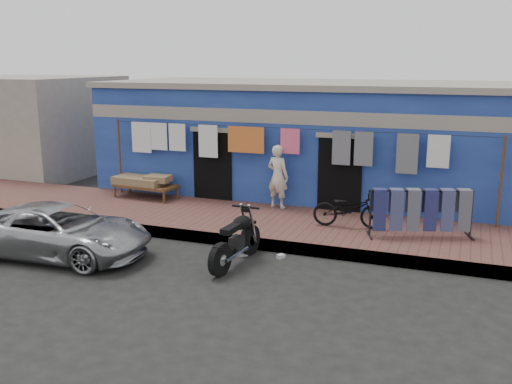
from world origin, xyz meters
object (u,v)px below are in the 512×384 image
Objects in this scene: bicycle at (349,205)px; jeans_rack at (421,212)px; motorcycle at (236,238)px; charpoy at (146,187)px; seated_person at (278,176)px; car at (59,230)px.

jeans_rack is at bearing -102.93° from bicycle.
motorcycle reaches higher than charpoy.
seated_person is at bearing 3.64° from charpoy.
seated_person is 2.38m from bicycle.
jeans_rack is at bearing 39.13° from motorcycle.
car is 7.59m from jeans_rack.
motorcycle is 0.75× the size of jeans_rack.
car is 2.08× the size of charpoy.
seated_person is 3.73m from motorcycle.
seated_person is at bearing 160.51° from jeans_rack.
car is 2.28× the size of motorcycle.
bicycle is (5.31, 3.36, 0.22)m from car.
jeans_rack is (7.43, -1.06, 0.23)m from charpoy.
car reaches higher than motorcycle.
car is at bearing -155.20° from jeans_rack.
jeans_rack is at bearing -8.09° from charpoy.
bicycle reaches higher than motorcycle.
seated_person is 3.89m from jeans_rack.
car is at bearing 68.96° from seated_person.
car reaches higher than charpoy.
motorcycle is 5.37m from charpoy.
motorcycle is at bearing 139.52° from bicycle.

